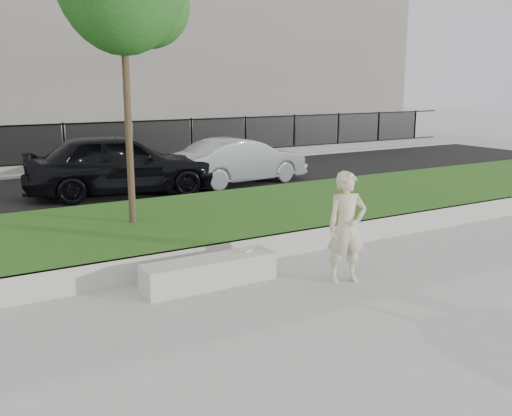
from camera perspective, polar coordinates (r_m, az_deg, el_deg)
ground at (r=8.53m, az=3.80°, el=-7.14°), size 90.00×90.00×0.00m
grass_bank at (r=10.97m, az=-5.06°, el=-1.60°), size 34.00×4.00×0.40m
grass_kerb at (r=9.30m, az=0.19°, el=-4.14°), size 34.00×0.08×0.40m
street at (r=16.04m, az=-13.60°, el=1.94°), size 34.00×7.00×0.04m
far_pavement at (r=20.33m, az=-17.40°, el=4.00°), size 34.00×3.00×0.12m
iron_fence at (r=19.31m, az=-16.79°, el=5.06°), size 32.00×0.30×1.50m
building_facade at (r=27.09m, az=-21.73°, el=16.17°), size 34.00×10.00×10.00m
stone_bench at (r=8.24m, az=-4.66°, el=-6.39°), size 1.97×0.49×0.40m
man at (r=8.31m, az=9.03°, el=-1.94°), size 0.67×0.53×1.63m
book at (r=8.52m, az=-1.04°, el=-4.21°), size 0.26×0.23×0.02m
car_dark at (r=14.88m, az=-13.47°, el=4.34°), size 4.92×2.54×1.60m
car_silver at (r=16.16m, az=-1.54°, el=4.74°), size 4.03×1.82×1.28m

